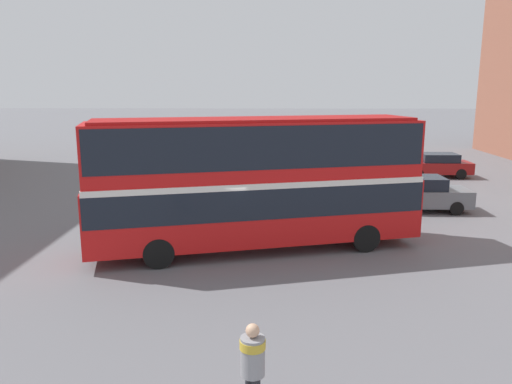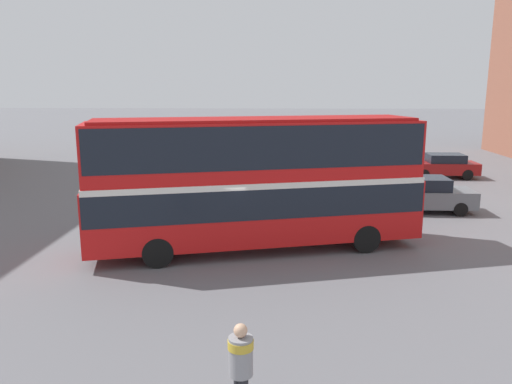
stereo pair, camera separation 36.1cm
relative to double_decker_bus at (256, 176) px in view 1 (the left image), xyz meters
name	(u,v)px [view 1 (the left image)]	position (x,y,z in m)	size (l,w,h in m)	color
ground_plane	(212,252)	(-1.51, -0.29, -2.62)	(240.00, 240.00, 0.00)	slate
double_decker_bus	(256,176)	(0.00, 0.00, 0.00)	(11.60, 5.27, 4.59)	red
pedestrian_foreground	(253,362)	(0.18, -9.19, -1.53)	(0.57, 0.57, 1.78)	#232328
parked_car_kerb_near	(421,194)	(7.46, 5.89, -1.83)	(4.22, 1.90, 1.59)	slate
parked_car_kerb_far	(436,165)	(11.06, 14.80, -1.85)	(4.25, 1.88, 1.50)	maroon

